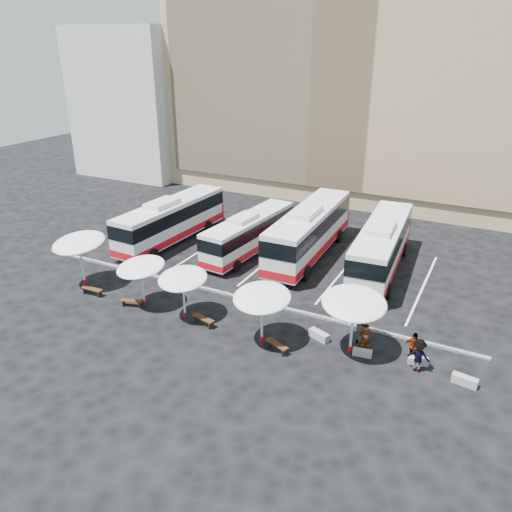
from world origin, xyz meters
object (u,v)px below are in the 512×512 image
at_px(sunshade_0, 79,243).
at_px(wood_bench_3, 277,345).
at_px(bus_3, 382,245).
at_px(bus_1, 250,232).
at_px(wood_bench_1, 132,302).
at_px(passenger_2, 413,347).
at_px(passenger_3, 419,356).
at_px(conc_bench_3, 465,381).
at_px(bus_2, 309,230).
at_px(wood_bench_0, 92,290).
at_px(sunshade_2, 183,279).
at_px(conc_bench_1, 362,353).
at_px(conc_bench_2, 418,361).
at_px(sunshade_1, 141,267).
at_px(sunshade_4, 354,303).
at_px(conc_bench_0, 319,335).
at_px(passenger_0, 366,338).
at_px(sunshade_3, 262,298).
at_px(passenger_1, 361,331).
at_px(bus_0, 171,219).
at_px(wood_bench_2, 203,319).

bearing_deg(sunshade_0, wood_bench_3, -4.52).
bearing_deg(bus_3, bus_1, -176.64).
xyz_separation_m(bus_3, wood_bench_1, (-13.28, -13.16, -1.75)).
relative_size(passenger_2, passenger_3, 0.96).
xyz_separation_m(sunshade_0, passenger_3, (23.49, 0.49, -2.32)).
bearing_deg(conc_bench_3, passenger_2, 163.79).
height_order(bus_2, wood_bench_0, bus_2).
xyz_separation_m(sunshade_2, wood_bench_3, (6.84, -0.75, -2.38)).
xyz_separation_m(bus_1, conc_bench_1, (12.61, -10.30, -1.58)).
xyz_separation_m(wood_bench_1, conc_bench_2, (18.27, 2.08, -0.14)).
xyz_separation_m(sunshade_1, wood_bench_0, (-4.18, -0.48, -2.43)).
distance_m(sunshade_4, wood_bench_0, 18.42).
relative_size(conc_bench_0, passenger_0, 0.76).
xyz_separation_m(bus_2, passenger_0, (8.03, -11.52, -1.33)).
bearing_deg(bus_3, passenger_3, -70.83).
distance_m(wood_bench_1, passenger_3, 18.40).
bearing_deg(passenger_2, bus_1, 150.16).
relative_size(sunshade_3, passenger_0, 2.08).
xyz_separation_m(bus_1, sunshade_4, (11.90, -10.29, 1.41)).
distance_m(conc_bench_0, passenger_1, 2.48).
relative_size(bus_3, sunshade_0, 3.00).
relative_size(sunshade_2, passenger_3, 1.78).
distance_m(sunshade_4, passenger_2, 4.07).
bearing_deg(bus_0, conc_bench_1, -23.01).
xyz_separation_m(sunshade_1, conc_bench_3, (20.11, 0.85, -2.57)).
distance_m(wood_bench_3, conc_bench_3, 10.08).
bearing_deg(conc_bench_3, bus_2, 137.92).
xyz_separation_m(bus_2, sunshade_4, (7.32, -12.05, 0.99)).
distance_m(sunshade_2, wood_bench_2, 2.84).
xyz_separation_m(wood_bench_0, conc_bench_3, (24.29, 1.33, -0.14)).
bearing_deg(wood_bench_2, conc_bench_3, 4.37).
relative_size(sunshade_0, wood_bench_0, 2.68).
distance_m(wood_bench_3, passenger_3, 7.74).
height_order(sunshade_0, conc_bench_1, sunshade_0).
bearing_deg(wood_bench_1, bus_0, 112.66).
relative_size(bus_3, passenger_0, 7.58).
height_order(bus_2, conc_bench_3, bus_2).
relative_size(bus_0, passenger_1, 7.19).
xyz_separation_m(conc_bench_1, conc_bench_3, (5.43, -0.09, 0.04)).
bearing_deg(sunshade_3, bus_2, 100.01).
xyz_separation_m(sunshade_3, passenger_2, (8.26, 2.07, -2.04)).
bearing_deg(sunshade_2, sunshade_3, -3.35).
relative_size(wood_bench_0, conc_bench_3, 1.27).
bearing_deg(passenger_1, wood_bench_1, 44.36).
height_order(sunshade_4, passenger_0, sunshade_4).
height_order(sunshade_2, sunshade_4, sunshade_4).
distance_m(sunshade_4, passenger_3, 4.34).
bearing_deg(sunshade_0, sunshade_3, -3.27).
xyz_separation_m(sunshade_2, passenger_1, (10.89, 2.14, -1.87)).
xyz_separation_m(sunshade_3, conc_bench_2, (8.63, 1.96, -2.76)).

